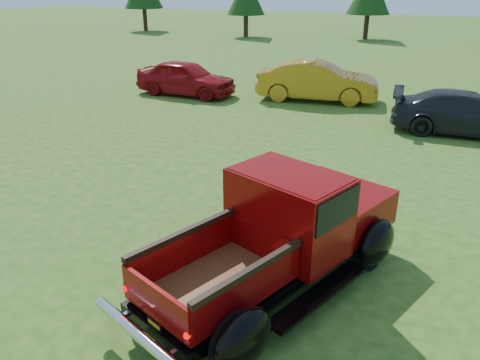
% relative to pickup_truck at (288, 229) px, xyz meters
% --- Properties ---
extents(ground, '(120.00, 120.00, 0.00)m').
position_rel_pickup_truck_xyz_m(ground, '(-0.85, 0.95, -0.81)').
color(ground, '#2D4D16').
rests_on(ground, ground).
extents(pickup_truck, '(3.45, 4.88, 1.70)m').
position_rel_pickup_truck_xyz_m(pickup_truck, '(0.00, 0.00, 0.00)').
color(pickup_truck, black).
rests_on(pickup_truck, ground).
extents(show_car_red, '(3.97, 1.70, 1.34)m').
position_rel_pickup_truck_xyz_m(show_car_red, '(-7.35, 10.22, -0.14)').
color(show_car_red, maroon).
rests_on(show_car_red, ground).
extents(show_car_yellow, '(4.57, 2.11, 1.45)m').
position_rel_pickup_truck_xyz_m(show_car_yellow, '(-2.39, 11.29, -0.08)').
color(show_car_yellow, '#B37A17').
rests_on(show_car_yellow, ground).
extents(show_car_grey, '(4.30, 1.94, 1.22)m').
position_rel_pickup_truck_xyz_m(show_car_grey, '(2.65, 8.95, -0.20)').
color(show_car_grey, black).
rests_on(show_car_grey, ground).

